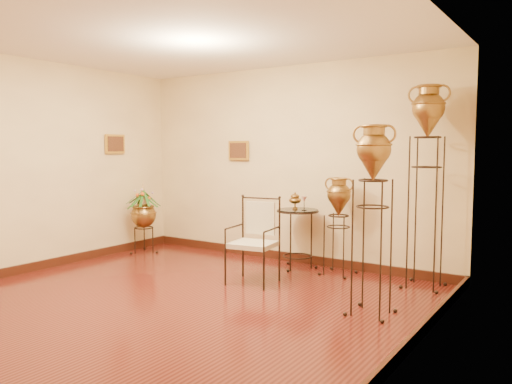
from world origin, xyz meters
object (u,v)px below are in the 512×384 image
Objects in this scene: planter_urn at (143,212)px; armchair at (253,241)px; amphora_tall at (426,184)px; side_table at (297,238)px; amphora_mid at (372,219)px.

planter_urn is 2.49m from armchair.
amphora_tall is 4.26m from planter_urn.
armchair is 0.98m from side_table.
amphora_mid is 1.82× the size of armchair.
amphora_mid reaches higher than armchair.
planter_urn is at bearing -170.16° from side_table.
amphora_tall is at bearing 20.17° from armchair.
armchair is (-1.61, 0.30, -0.43)m from amphora_mid.
planter_urn is 1.10× the size of armchair.
amphora_mid is 1.69m from armchair.
side_table is at bearing 179.97° from amphora_tall.
amphora_tall is 1.31m from amphora_mid.
armchair is at bearing -12.42° from planter_urn.
amphora_tall is 2.30× the size of armchair.
armchair reaches higher than side_table.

